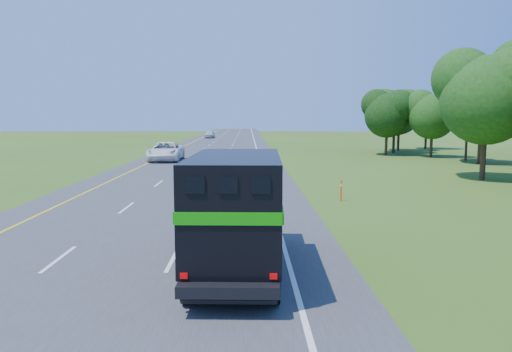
# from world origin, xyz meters

# --- Properties ---
(road) EXTENTS (15.00, 260.00, 0.04)m
(road) POSITION_xyz_m (0.00, 50.00, 0.02)
(road) COLOR #38383A
(road) RESTS_ON ground
(lane_markings) EXTENTS (11.15, 260.00, 0.01)m
(lane_markings) POSITION_xyz_m (0.00, 50.00, 0.04)
(lane_markings) COLOR yellow
(lane_markings) RESTS_ON road
(horse_truck) EXTENTS (2.72, 7.91, 3.46)m
(horse_truck) POSITION_xyz_m (3.92, 9.79, 1.89)
(horse_truck) COLOR black
(horse_truck) RESTS_ON road
(white_suv) EXTENTS (3.27, 6.96, 1.92)m
(white_suv) POSITION_xyz_m (-4.17, 46.65, 1.00)
(white_suv) COLOR white
(white_suv) RESTS_ON road
(far_car) EXTENTS (2.13, 4.65, 1.55)m
(far_car) POSITION_xyz_m (-3.73, 100.44, 0.81)
(far_car) COLOR silver
(far_car) RESTS_ON road
(delineator) EXTENTS (0.09, 0.05, 1.12)m
(delineator) POSITION_xyz_m (9.32, 22.06, 0.60)
(delineator) COLOR #F74A0D
(delineator) RESTS_ON ground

